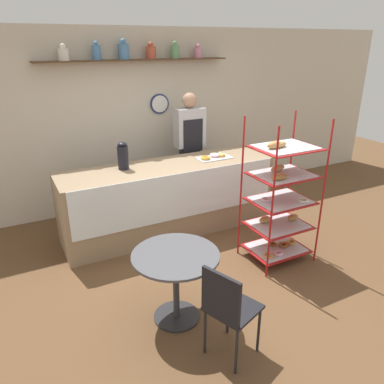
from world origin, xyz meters
The scene contains 9 objects.
ground_plane centered at (0.00, 0.00, 0.00)m, with size 14.00×14.00×0.00m, color brown.
back_wall centered at (0.00, 2.23, 1.37)m, with size 10.00×0.30×2.70m.
display_counter centered at (0.00, 1.06, 0.48)m, with size 2.91×0.78×0.96m.
pastry_rack centered at (0.85, -0.22, 0.79)m, with size 0.75×0.60×1.73m.
person_worker centered at (0.63, 1.67, 0.99)m, with size 0.45×0.23×1.80m.
cafe_table centered at (-0.70, -0.65, 0.54)m, with size 0.81×0.81×0.71m.
cafe_chair centered at (-0.54, -1.29, 0.54)m, with size 0.49×0.49×0.88m.
coffee_carafe centered at (-0.58, 1.16, 1.14)m, with size 0.14×0.14×0.36m.
donut_tray_counter centered at (0.71, 1.05, 0.98)m, with size 0.49×0.26×0.05m.
Camera 1 is at (-1.91, -3.31, 2.49)m, focal length 35.00 mm.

